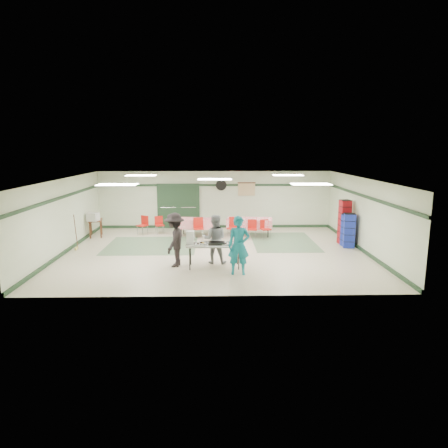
{
  "coord_description": "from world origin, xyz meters",
  "views": [
    {
      "loc": [
        0.02,
        -14.35,
        3.82
      ],
      "look_at": [
        0.33,
        -0.3,
        1.1
      ],
      "focal_mm": 32.0,
      "sensor_mm": 36.0,
      "label": 1
    }
  ],
  "objects_px": {
    "crate_stack_blue_a": "(349,231)",
    "volunteer_dark": "(175,240)",
    "volunteer_grey": "(215,239)",
    "chair_b": "(233,226)",
    "chair_loose_a": "(159,223)",
    "serving_table": "(214,246)",
    "dining_table_a": "(249,223)",
    "volunteer_teal": "(239,246)",
    "broom": "(76,232)",
    "office_printer": "(93,217)",
    "printer_table": "(95,222)",
    "chair_loose_b": "(143,223)",
    "chair_a": "(252,227)",
    "crate_stack_blue_b": "(347,230)",
    "crate_stack_red": "(344,222)",
    "chair_d": "(198,226)",
    "dining_table_b": "(199,223)",
    "chair_c": "(265,227)"
  },
  "relations": [
    {
      "from": "chair_a",
      "to": "crate_stack_blue_b",
      "type": "distance_m",
      "value": 3.85
    },
    {
      "from": "chair_a",
      "to": "chair_loose_b",
      "type": "bearing_deg",
      "value": 173.79
    },
    {
      "from": "chair_loose_a",
      "to": "chair_loose_b",
      "type": "relative_size",
      "value": 0.93
    },
    {
      "from": "dining_table_b",
      "to": "crate_stack_blue_b",
      "type": "distance_m",
      "value": 6.18
    },
    {
      "from": "volunteer_teal",
      "to": "dining_table_b",
      "type": "height_order",
      "value": "volunteer_teal"
    },
    {
      "from": "volunteer_dark",
      "to": "chair_loose_a",
      "type": "distance_m",
      "value": 5.13
    },
    {
      "from": "volunteer_dark",
      "to": "broom",
      "type": "height_order",
      "value": "volunteer_dark"
    },
    {
      "from": "serving_table",
      "to": "broom",
      "type": "distance_m",
      "value": 5.71
    },
    {
      "from": "chair_b",
      "to": "volunteer_teal",
      "type": "bearing_deg",
      "value": -73.41
    },
    {
      "from": "crate_stack_blue_a",
      "to": "volunteer_dark",
      "type": "bearing_deg",
      "value": -160.24
    },
    {
      "from": "chair_c",
      "to": "chair_loose_b",
      "type": "xyz_separation_m",
      "value": [
        -5.27,
        0.85,
        0.02
      ]
    },
    {
      "from": "crate_stack_blue_a",
      "to": "chair_c",
      "type": "bearing_deg",
      "value": 152.07
    },
    {
      "from": "chair_d",
      "to": "office_printer",
      "type": "height_order",
      "value": "office_printer"
    },
    {
      "from": "volunteer_grey",
      "to": "chair_b",
      "type": "bearing_deg",
      "value": -95.11
    },
    {
      "from": "chair_loose_a",
      "to": "serving_table",
      "type": "bearing_deg",
      "value": -84.72
    },
    {
      "from": "chair_loose_a",
      "to": "chair_b",
      "type": "bearing_deg",
      "value": -38.05
    },
    {
      "from": "serving_table",
      "to": "crate_stack_blue_b",
      "type": "distance_m",
      "value": 5.81
    },
    {
      "from": "dining_table_b",
      "to": "chair_loose_b",
      "type": "xyz_separation_m",
      "value": [
        -2.45,
        0.27,
        -0.05
      ]
    },
    {
      "from": "serving_table",
      "to": "dining_table_a",
      "type": "distance_m",
      "value": 4.88
    },
    {
      "from": "volunteer_teal",
      "to": "broom",
      "type": "distance_m",
      "value": 6.71
    },
    {
      "from": "volunteer_dark",
      "to": "dining_table_a",
      "type": "height_order",
      "value": "volunteer_dark"
    },
    {
      "from": "volunteer_grey",
      "to": "volunteer_dark",
      "type": "distance_m",
      "value": 1.33
    },
    {
      "from": "chair_loose_a",
      "to": "office_printer",
      "type": "bearing_deg",
      "value": 176.7
    },
    {
      "from": "volunteer_dark",
      "to": "chair_b",
      "type": "relative_size",
      "value": 1.93
    },
    {
      "from": "office_printer",
      "to": "chair_d",
      "type": "bearing_deg",
      "value": 9.64
    },
    {
      "from": "chair_c",
      "to": "dining_table_a",
      "type": "bearing_deg",
      "value": 120.22
    },
    {
      "from": "printer_table",
      "to": "chair_c",
      "type": "bearing_deg",
      "value": -17.49
    },
    {
      "from": "serving_table",
      "to": "crate_stack_blue_b",
      "type": "relative_size",
      "value": 1.43
    },
    {
      "from": "chair_loose_a",
      "to": "crate_stack_red",
      "type": "xyz_separation_m",
      "value": [
        7.64,
        -2.05,
        0.4
      ]
    },
    {
      "from": "chair_b",
      "to": "chair_loose_b",
      "type": "distance_m",
      "value": 4.02
    },
    {
      "from": "chair_b",
      "to": "crate_stack_blue_b",
      "type": "xyz_separation_m",
      "value": [
        4.37,
        -1.42,
        0.07
      ]
    },
    {
      "from": "chair_loose_b",
      "to": "office_printer",
      "type": "bearing_deg",
      "value": -131.41
    },
    {
      "from": "volunteer_dark",
      "to": "office_printer",
      "type": "bearing_deg",
      "value": -126.72
    },
    {
      "from": "dining_table_a",
      "to": "printer_table",
      "type": "relative_size",
      "value": 2.14
    },
    {
      "from": "volunteer_grey",
      "to": "office_printer",
      "type": "height_order",
      "value": "volunteer_grey"
    },
    {
      "from": "serving_table",
      "to": "chair_loose_b",
      "type": "bearing_deg",
      "value": 121.77
    },
    {
      "from": "dining_table_b",
      "to": "printer_table",
      "type": "distance_m",
      "value": 4.45
    },
    {
      "from": "dining_table_b",
      "to": "crate_stack_blue_a",
      "type": "height_order",
      "value": "crate_stack_blue_a"
    },
    {
      "from": "volunteer_dark",
      "to": "chair_loose_a",
      "type": "relative_size",
      "value": 2.23
    },
    {
      "from": "serving_table",
      "to": "volunteer_dark",
      "type": "bearing_deg",
      "value": 173.09
    },
    {
      "from": "serving_table",
      "to": "chair_d",
      "type": "height_order",
      "value": "chair_d"
    },
    {
      "from": "volunteer_dark",
      "to": "crate_stack_red",
      "type": "height_order",
      "value": "crate_stack_red"
    },
    {
      "from": "volunteer_teal",
      "to": "crate_stack_red",
      "type": "bearing_deg",
      "value": 44.19
    },
    {
      "from": "printer_table",
      "to": "chair_loose_b",
      "type": "bearing_deg",
      "value": -4.35
    },
    {
      "from": "dining_table_b",
      "to": "office_printer",
      "type": "bearing_deg",
      "value": -170.15
    },
    {
      "from": "chair_d",
      "to": "broom",
      "type": "bearing_deg",
      "value": -164.82
    },
    {
      "from": "crate_stack_blue_a",
      "to": "chair_loose_a",
      "type": "bearing_deg",
      "value": 160.83
    },
    {
      "from": "crate_stack_blue_b",
      "to": "chair_loose_b",
      "type": "bearing_deg",
      "value": 164.8
    },
    {
      "from": "crate_stack_blue_a",
      "to": "printer_table",
      "type": "relative_size",
      "value": 1.4
    },
    {
      "from": "printer_table",
      "to": "volunteer_teal",
      "type": "bearing_deg",
      "value": -55.51
    }
  ]
}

